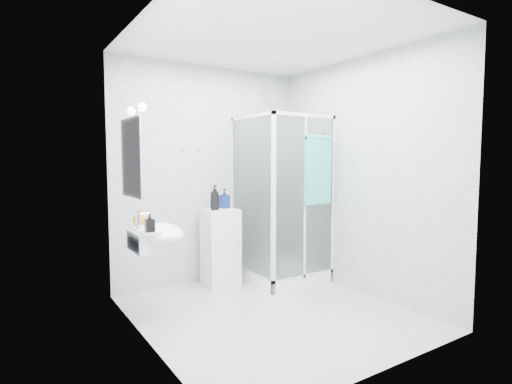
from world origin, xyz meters
TOP-DOWN VIEW (x-y plane):
  - room at (0.00, 0.00)m, footprint 2.40×2.60m
  - shower_enclosure at (0.67, 0.77)m, footprint 0.90×0.95m
  - wall_basin at (-0.99, 0.45)m, footprint 0.46×0.56m
  - mirror at (-1.19, 0.45)m, footprint 0.02×0.60m
  - vanity_lights at (-1.14, 0.45)m, footprint 0.10×0.40m
  - wall_hooks at (-0.25, 1.26)m, footprint 0.23×0.06m
  - storage_cabinet at (-0.02, 1.01)m, footprint 0.40×0.41m
  - hand_towel at (0.90, 0.36)m, footprint 0.37×0.05m
  - shampoo_bottle_a at (-0.11, 0.96)m, footprint 0.12×0.12m
  - shampoo_bottle_b at (0.07, 1.06)m, footprint 0.11×0.11m
  - soap_dispenser_orange at (-1.07, 0.63)m, footprint 0.17×0.17m
  - soap_dispenser_black at (-1.09, 0.26)m, footprint 0.07×0.08m

SIDE VIEW (x-z plane):
  - shower_enclosure at x=0.67m, z-range -0.55..1.45m
  - storage_cabinet at x=-0.02m, z-range 0.00..0.91m
  - wall_basin at x=-0.99m, z-range 0.62..0.97m
  - soap_dispenser_black at x=-1.09m, z-range 0.86..1.02m
  - soap_dispenser_orange at x=-1.07m, z-range 0.86..1.03m
  - shampoo_bottle_b at x=0.07m, z-range 0.91..1.14m
  - shampoo_bottle_a at x=-0.11m, z-range 0.91..1.20m
  - room at x=0.00m, z-range 0.00..2.60m
  - hand_towel at x=0.90m, z-range 0.99..1.78m
  - mirror at x=-1.19m, z-range 1.15..1.85m
  - wall_hooks at x=-0.25m, z-range 1.60..1.64m
  - vanity_lights at x=-1.14m, z-range 1.88..1.96m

